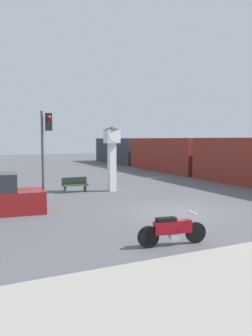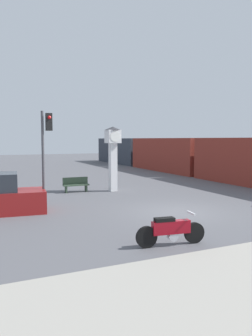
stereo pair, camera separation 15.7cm
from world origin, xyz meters
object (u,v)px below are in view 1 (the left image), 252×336
object	(u,v)px
clock_tower	(112,148)
traffic_light	(46,143)
motorcycle	(172,230)
bench	(75,184)
freight_train	(167,154)

from	to	relation	value
clock_tower	traffic_light	bearing A→B (deg)	-141.40
clock_tower	motorcycle	bearing A→B (deg)	-102.62
clock_tower	bench	world-z (taller)	clock_tower
motorcycle	freight_train	world-z (taller)	freight_train
motorcycle	freight_train	distance (m)	24.39
clock_tower	traffic_light	distance (m)	6.29
freight_train	bench	distance (m)	15.83
freight_train	bench	xyz separation A→B (m)	(-12.61, -9.50, -1.21)
freight_train	clock_tower	bearing A→B (deg)	-135.75
traffic_light	bench	distance (m)	5.83
bench	motorcycle	bearing A→B (deg)	-90.63
motorcycle	bench	xyz separation A→B (m)	(0.12, 11.27, 0.01)
clock_tower	bench	xyz separation A→B (m)	(-2.27, 0.56, -2.22)
freight_train	bench	bearing A→B (deg)	-143.00
bench	clock_tower	bearing A→B (deg)	-13.95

